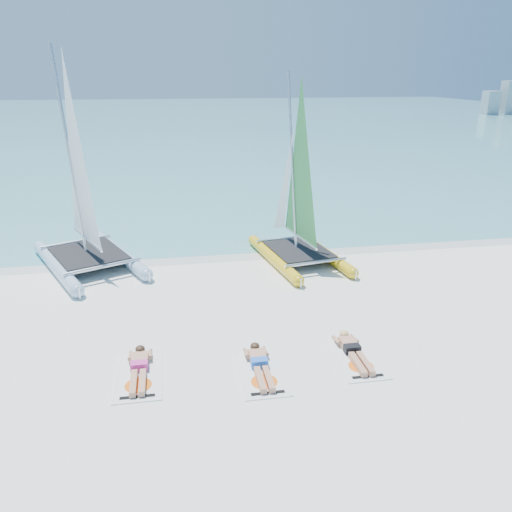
{
  "coord_description": "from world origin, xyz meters",
  "views": [
    {
      "loc": [
        -1.47,
        -11.19,
        6.12
      ],
      "look_at": [
        0.67,
        1.2,
        1.49
      ],
      "focal_mm": 35.0,
      "sensor_mm": 36.0,
      "label": 1
    }
  ],
  "objects_px": {
    "towel_b": "(261,373)",
    "sunbather_a": "(139,367)",
    "towel_a": "(139,376)",
    "sunbather_c": "(353,350)",
    "catamaran_blue": "(81,202)",
    "catamaran_yellow": "(295,200)",
    "towel_c": "(355,358)",
    "sunbather_b": "(260,364)"
  },
  "relations": [
    {
      "from": "towel_a",
      "to": "catamaran_blue",
      "type": "bearing_deg",
      "value": 105.71
    },
    {
      "from": "catamaran_blue",
      "to": "sunbather_b",
      "type": "xyz_separation_m",
      "value": [
        4.6,
        -7.22,
        -2.04
      ]
    },
    {
      "from": "sunbather_c",
      "to": "towel_b",
      "type": "bearing_deg",
      "value": -169.61
    },
    {
      "from": "sunbather_c",
      "to": "towel_c",
      "type": "bearing_deg",
      "value": -90.0
    },
    {
      "from": "towel_b",
      "to": "catamaran_yellow",
      "type": "bearing_deg",
      "value": 70.94
    },
    {
      "from": "catamaran_yellow",
      "to": "towel_b",
      "type": "relative_size",
      "value": 3.46
    },
    {
      "from": "sunbather_a",
      "to": "sunbather_c",
      "type": "height_order",
      "value": "same"
    },
    {
      "from": "catamaran_blue",
      "to": "catamaran_yellow",
      "type": "distance_m",
      "value": 7.06
    },
    {
      "from": "catamaran_blue",
      "to": "sunbather_a",
      "type": "distance_m",
      "value": 7.47
    },
    {
      "from": "sunbather_b",
      "to": "towel_b",
      "type": "bearing_deg",
      "value": -90.0
    },
    {
      "from": "towel_a",
      "to": "sunbather_c",
      "type": "relative_size",
      "value": 1.07
    },
    {
      "from": "catamaran_blue",
      "to": "towel_b",
      "type": "relative_size",
      "value": 3.91
    },
    {
      "from": "catamaran_blue",
      "to": "towel_b",
      "type": "distance_m",
      "value": 8.99
    },
    {
      "from": "towel_a",
      "to": "towel_b",
      "type": "distance_m",
      "value": 2.62
    },
    {
      "from": "towel_a",
      "to": "sunbather_c",
      "type": "height_order",
      "value": "sunbather_c"
    },
    {
      "from": "towel_a",
      "to": "sunbather_c",
      "type": "xyz_separation_m",
      "value": [
        4.82,
        0.08,
        0.11
      ]
    },
    {
      "from": "catamaran_blue",
      "to": "towel_a",
      "type": "distance_m",
      "value": 7.67
    },
    {
      "from": "catamaran_blue",
      "to": "sunbather_a",
      "type": "relative_size",
      "value": 4.2
    },
    {
      "from": "sunbather_c",
      "to": "catamaran_yellow",
      "type": "bearing_deg",
      "value": 88.05
    },
    {
      "from": "catamaran_blue",
      "to": "towel_b",
      "type": "height_order",
      "value": "catamaran_blue"
    },
    {
      "from": "towel_b",
      "to": "sunbather_a",
      "type": "bearing_deg",
      "value": 168.81
    },
    {
      "from": "sunbather_b",
      "to": "sunbather_c",
      "type": "xyz_separation_m",
      "value": [
        2.22,
        0.22,
        0.0
      ]
    },
    {
      "from": "towel_a",
      "to": "towel_c",
      "type": "bearing_deg",
      "value": -1.29
    },
    {
      "from": "catamaran_yellow",
      "to": "towel_c",
      "type": "xyz_separation_m",
      "value": [
        -0.23,
        -6.87,
        -2.01
      ]
    },
    {
      "from": "catamaran_yellow",
      "to": "sunbather_c",
      "type": "height_order",
      "value": "catamaran_yellow"
    },
    {
      "from": "catamaran_yellow",
      "to": "towel_c",
      "type": "height_order",
      "value": "catamaran_yellow"
    },
    {
      "from": "towel_c",
      "to": "sunbather_c",
      "type": "bearing_deg",
      "value": 90.0
    },
    {
      "from": "towel_a",
      "to": "sunbather_a",
      "type": "relative_size",
      "value": 1.07
    },
    {
      "from": "catamaran_yellow",
      "to": "sunbather_a",
      "type": "bearing_deg",
      "value": -137.27
    },
    {
      "from": "catamaran_blue",
      "to": "sunbather_c",
      "type": "bearing_deg",
      "value": -70.39
    },
    {
      "from": "towel_a",
      "to": "towel_c",
      "type": "distance_m",
      "value": 4.83
    },
    {
      "from": "sunbather_a",
      "to": "towel_b",
      "type": "height_order",
      "value": "sunbather_a"
    },
    {
      "from": "catamaran_blue",
      "to": "towel_b",
      "type": "bearing_deg",
      "value": -82.8
    },
    {
      "from": "sunbather_c",
      "to": "towel_a",
      "type": "bearing_deg",
      "value": -179.01
    },
    {
      "from": "towel_b",
      "to": "sunbather_c",
      "type": "height_order",
      "value": "sunbather_c"
    },
    {
      "from": "towel_a",
      "to": "towel_b",
      "type": "bearing_deg",
      "value": -7.08
    },
    {
      "from": "catamaran_blue",
      "to": "catamaran_yellow",
      "type": "height_order",
      "value": "catamaran_blue"
    },
    {
      "from": "towel_a",
      "to": "towel_b",
      "type": "xyz_separation_m",
      "value": [
        2.6,
        -0.32,
        0.0
      ]
    },
    {
      "from": "catamaran_yellow",
      "to": "towel_a",
      "type": "height_order",
      "value": "catamaran_yellow"
    },
    {
      "from": "towel_a",
      "to": "catamaran_yellow",
      "type": "bearing_deg",
      "value": 53.24
    },
    {
      "from": "sunbather_b",
      "to": "towel_a",
      "type": "bearing_deg",
      "value": 177.11
    },
    {
      "from": "sunbather_b",
      "to": "towel_c",
      "type": "distance_m",
      "value": 2.22
    }
  ]
}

